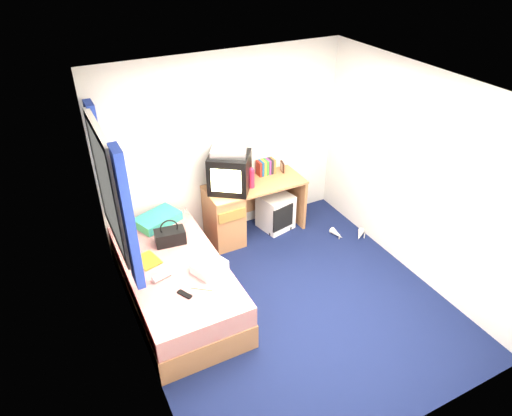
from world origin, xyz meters
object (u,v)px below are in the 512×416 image
storage_cube (276,211)px  aerosol_can (242,179)px  magazine (148,260)px  pillow (158,219)px  desk (236,211)px  vcr (229,151)px  water_bottle (162,276)px  picture_frame (282,167)px  colour_swatch_fan (202,287)px  towel (209,267)px  remote_control (185,294)px  white_heels (348,234)px  bed (176,283)px  pink_water_bottle (251,179)px  handbag (170,236)px  crt_tv (230,172)px

storage_cube → aerosol_can: 0.75m
magazine → pillow: bearing=64.2°
desk → vcr: 0.87m
water_bottle → magazine: bearing=98.6°
desk → water_bottle: 1.64m
picture_frame → colour_swatch_fan: 2.27m
towel → remote_control: size_ratio=1.98×
magazine → white_heels: (2.68, -0.05, -0.51)m
colour_swatch_fan → water_bottle: bearing=135.2°
desk → remote_control: 1.78m
bed → picture_frame: size_ratio=14.29×
desk → bed: bearing=-143.3°
pink_water_bottle → bed: bearing=-150.1°
aerosol_can → handbag: aerosol_can is taller
picture_frame → towel: picture_frame is taller
picture_frame → remote_control: (-1.92, -1.46, -0.27)m
remote_control → picture_frame: bearing=8.9°
vcr → towel: 1.51m
pillow → colour_swatch_fan: 1.31m
desk → remote_control: (-1.16, -1.34, 0.14)m
vcr → pink_water_bottle: 0.48m
pillow → picture_frame: 1.80m
magazine → storage_cube: bearing=17.9°
storage_cube → aerosol_can: (-0.46, 0.08, 0.59)m
vcr → storage_cube: bearing=26.3°
pillow → handbag: (0.01, -0.45, 0.04)m
handbag → water_bottle: 0.61m
remote_control → vcr: bearing=22.4°
remote_control → water_bottle: bearing=82.2°
vcr → picture_frame: bearing=38.3°
pillow → vcr: (0.96, 0.02, 0.68)m
desk → white_heels: (1.34, -0.71, -0.37)m
pillow → water_bottle: 1.03m
crt_tv → picture_frame: size_ratio=4.67×
storage_cube → crt_tv: size_ratio=0.76×
picture_frame → water_bottle: picture_frame is taller
storage_cube → towel: (-1.39, -1.07, 0.34)m
crt_tv → handbag: crt_tv is taller
storage_cube → towel: bearing=-154.5°
crt_tv → vcr: bearing=90.0°
vcr → handbag: vcr is taller
vcr → handbag: bearing=-123.9°
pillow → water_bottle: pillow is taller
crt_tv → vcr: (0.00, 0.00, 0.28)m
water_bottle → colour_swatch_fan: bearing=-44.8°
aerosol_can → colour_swatch_fan: bearing=-128.9°
crt_tv → white_heels: (1.40, -0.71, -0.95)m
crt_tv → remote_control: bearing=-94.1°
remote_control → white_heels: size_ratio=0.37×
water_bottle → colour_swatch_fan: water_bottle is taller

